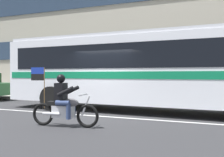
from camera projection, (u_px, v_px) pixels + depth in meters
ground_plane at (103, 114)px, 10.98m from camera, size 60.00×60.00×0.00m
sidewalk_curb at (143, 101)px, 15.63m from camera, size 28.00×3.80×0.15m
lane_center_stripe at (95, 116)px, 10.44m from camera, size 26.60×0.14×0.01m
office_building_facade at (154, 21)px, 17.64m from camera, size 28.00×0.89×9.81m
transit_bus at (147, 66)px, 11.45m from camera, size 12.72×2.99×3.22m
motorcycle_with_rider at (64, 104)px, 8.31m from camera, size 2.18×0.70×1.78m
fire_hydrant at (171, 96)px, 13.52m from camera, size 0.22×0.30×0.75m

